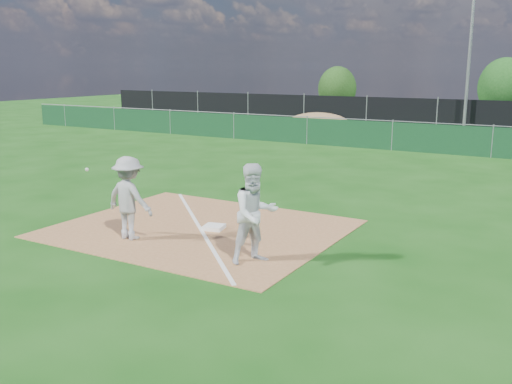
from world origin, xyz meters
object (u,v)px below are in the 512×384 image
car_left (381,111)px  tree_mid (504,87)px  first_base (214,227)px  runner (255,214)px  car_mid (419,112)px  tree_left (337,89)px  play_at_first (129,198)px  light_pole (469,57)px

car_left → tree_mid: tree_mid is taller
first_base → tree_mid: size_ratio=0.10×
runner → car_mid: size_ratio=0.44×
tree_mid → first_base: bearing=-92.8°
tree_left → tree_mid: bearing=2.3°
car_left → tree_mid: bearing=-19.2°
first_base → car_left: car_left is taller
play_at_first → tree_mid: 34.29m
first_base → tree_mid: 32.83m
car_left → car_mid: car_left is taller
runner → tree_left: tree_left is taller
play_at_first → tree_mid: tree_mid is taller
tree_left → tree_mid: tree_mid is taller
play_at_first → car_left: 27.19m
play_at_first → tree_left: tree_left is taller
car_left → tree_left: 8.92m
tree_left → tree_mid: 12.04m
runner → tree_mid: tree_mid is taller
first_base → play_at_first: 1.99m
tree_left → runner: bearing=-70.0°
runner → play_at_first: bearing=125.0°
light_pole → car_mid: light_pole is taller
car_left → tree_mid: size_ratio=1.03×
first_base → car_left: 25.95m
runner → car_left: runner is taller
tree_mid → car_left: bearing=-131.0°
play_at_first → car_mid: 28.30m
runner → car_mid: 28.53m
car_left → tree_left: (-5.77, 6.72, 1.08)m
play_at_first → runner: bearing=1.4°
car_mid → first_base: bearing=162.8°
car_mid → play_at_first: bearing=160.3°
first_base → tree_left: 33.92m
light_pole → tree_left: (-11.59, 10.63, -2.18)m
first_base → play_at_first: (-1.10, -1.44, 0.82)m
play_at_first → runner: size_ratio=1.00×
play_at_first → tree_mid: (2.72, 34.16, 1.24)m
first_base → runner: size_ratio=0.23×
play_at_first → runner: 2.95m
light_pole → car_left: light_pole is taller
light_pole → car_left: size_ratio=1.88×
light_pole → runner: size_ratio=4.34×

